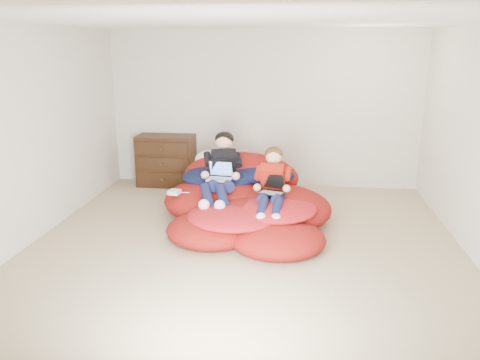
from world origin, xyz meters
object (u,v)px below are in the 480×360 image
object	(u,v)px
dresser	(166,160)
laptop_white	(220,175)
laptop_black	(272,188)
beanbag_pile	(245,203)
older_boy	(221,167)
younger_boy	(272,181)

from	to	relation	value
dresser	laptop_white	size ratio (longest dim) A/B	2.87
dresser	laptop_white	xyz separation A→B (m)	(1.16, -1.53, 0.21)
dresser	laptop_black	xyz separation A→B (m)	(1.85, -1.79, 0.14)
beanbag_pile	laptop_black	bearing A→B (deg)	-34.60
beanbag_pile	older_boy	xyz separation A→B (m)	(-0.33, 0.09, 0.45)
older_boy	younger_boy	bearing A→B (deg)	-22.47
younger_boy	laptop_black	distance (m)	0.09
dresser	older_boy	xyz separation A→B (m)	(1.16, -1.45, 0.29)
older_boy	laptop_black	xyz separation A→B (m)	(0.69, -0.34, -0.15)
beanbag_pile	laptop_white	xyz separation A→B (m)	(-0.33, 0.01, 0.38)
younger_boy	laptop_white	size ratio (longest dim) A/B	3.18
younger_boy	dresser	bearing A→B (deg)	136.95
older_boy	laptop_white	world-z (taller)	older_boy
dresser	beanbag_pile	distance (m)	2.15
beanbag_pile	older_boy	distance (m)	0.57
dresser	younger_boy	world-z (taller)	younger_boy
beanbag_pile	laptop_white	world-z (taller)	laptop_white
laptop_white	laptop_black	distance (m)	0.74
younger_boy	laptop_white	xyz separation A→B (m)	(-0.69, 0.21, 0.00)
younger_boy	laptop_black	size ratio (longest dim) A/B	2.59
beanbag_pile	laptop_white	distance (m)	0.50
older_boy	laptop_white	bearing A→B (deg)	-90.00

